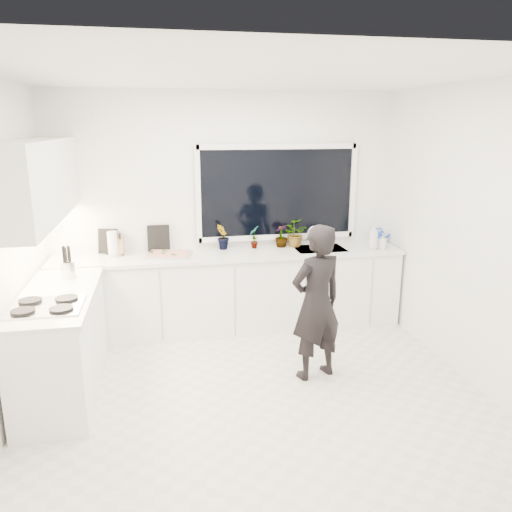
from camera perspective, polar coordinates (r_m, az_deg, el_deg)
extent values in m
cube|color=beige|center=(4.67, -0.13, -15.24)|extent=(4.00, 3.50, 0.02)
cube|color=white|center=(5.86, -3.39, 5.21)|extent=(4.00, 0.02, 2.70)
cube|color=white|center=(4.93, 23.46, 2.17)|extent=(0.02, 3.50, 2.70)
cube|color=white|center=(4.05, -0.15, 20.25)|extent=(4.00, 3.50, 0.02)
cube|color=black|center=(5.90, 2.45, 7.25)|extent=(1.80, 0.02, 1.00)
cube|color=white|center=(5.78, -2.85, -4.23)|extent=(3.92, 0.58, 0.88)
cube|color=white|center=(4.80, -21.26, -9.41)|extent=(0.58, 1.60, 0.88)
cube|color=silver|center=(5.64, -2.89, 0.16)|extent=(3.94, 0.62, 0.04)
cube|color=silver|center=(4.64, -21.79, -4.21)|extent=(0.62, 1.60, 0.04)
cube|color=white|center=(4.80, -23.56, 7.91)|extent=(0.34, 2.10, 0.70)
cube|color=silver|center=(5.89, 7.26, 0.40)|extent=(0.58, 0.42, 0.14)
cylinder|color=silver|center=(6.04, 6.72, 2.33)|extent=(0.03, 0.03, 0.22)
cube|color=black|center=(4.30, -22.92, -5.27)|extent=(0.56, 0.48, 0.03)
imported|color=black|center=(4.64, 6.92, -5.34)|extent=(0.62, 0.50, 1.47)
cube|color=silver|center=(5.56, -9.91, 0.11)|extent=(0.54, 0.44, 0.03)
cube|color=red|center=(5.56, -9.92, 0.28)|extent=(0.49, 0.40, 0.01)
cylinder|color=#133DB9|center=(6.30, 13.78, 2.10)|extent=(0.19, 0.19, 0.13)
cylinder|color=silver|center=(5.69, -16.04, 1.27)|extent=(0.13, 0.13, 0.26)
cube|color=#A47D4C|center=(5.72, -15.54, 1.19)|extent=(0.13, 0.11, 0.22)
cylinder|color=#AAA9AE|center=(5.02, -20.69, -1.47)|extent=(0.16, 0.16, 0.16)
cube|color=black|center=(5.83, -16.56, 1.65)|extent=(0.22, 0.08, 0.28)
cube|color=black|center=(5.79, -11.08, 2.02)|extent=(0.25, 0.02, 0.30)
imported|color=#26662D|center=(5.76, -3.76, 2.21)|extent=(0.15, 0.18, 0.30)
imported|color=#26662D|center=(5.82, -0.20, 2.19)|extent=(0.12, 0.16, 0.27)
imported|color=#26662D|center=(5.88, 2.92, 2.30)|extent=(0.21, 0.21, 0.26)
imported|color=#26662D|center=(5.92, 4.34, 2.58)|extent=(0.36, 0.37, 0.31)
imported|color=#D8BF66|center=(5.92, 13.27, 2.19)|extent=(0.14, 0.13, 0.30)
imported|color=#D8BF66|center=(5.98, 14.27, 1.67)|extent=(0.12, 0.12, 0.18)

